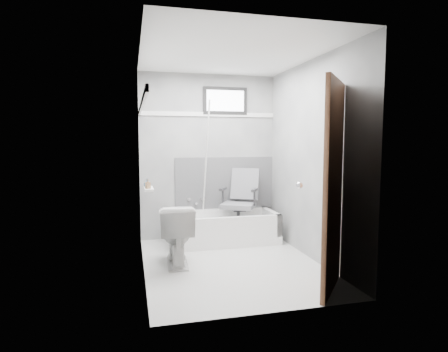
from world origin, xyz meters
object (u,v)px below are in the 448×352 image
object	(u,v)px
bathtub	(224,227)
office_chair	(238,201)
door	(377,190)
soap_bottle_a	(148,184)
toilet	(176,234)
soap_bottle_b	(147,183)

from	to	relation	value
bathtub	office_chair	distance (m)	0.44
office_chair	door	bearing A→B (deg)	-45.30
soap_bottle_a	office_chair	bearing A→B (deg)	36.09
soap_bottle_a	door	bearing A→B (deg)	-34.20
bathtub	toilet	size ratio (longest dim) A/B	2.11
bathtub	door	xyz separation A→B (m)	(0.84, -2.21, 0.79)
toilet	office_chair	bearing A→B (deg)	-136.44
office_chair	toilet	xyz separation A→B (m)	(-0.99, -0.83, -0.23)
bathtub	door	size ratio (longest dim) A/B	0.75
soap_bottle_a	soap_bottle_b	bearing A→B (deg)	90.00
door	toilet	bearing A→B (deg)	138.21
bathtub	office_chair	bearing A→B (deg)	12.16
office_chair	soap_bottle_a	world-z (taller)	office_chair
toilet	door	world-z (taller)	door
door	soap_bottle_a	distance (m)	2.32
toilet	door	size ratio (longest dim) A/B	0.36
door	soap_bottle_b	size ratio (longest dim) A/B	19.21
toilet	soap_bottle_a	world-z (taller)	soap_bottle_a
door	soap_bottle_b	distance (m)	2.40
soap_bottle_a	soap_bottle_b	xyz separation A→B (m)	(0.00, 0.14, -0.01)
office_chair	bathtub	bearing A→B (deg)	-138.24
office_chair	soap_bottle_b	xyz separation A→B (m)	(-1.31, -0.82, 0.38)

